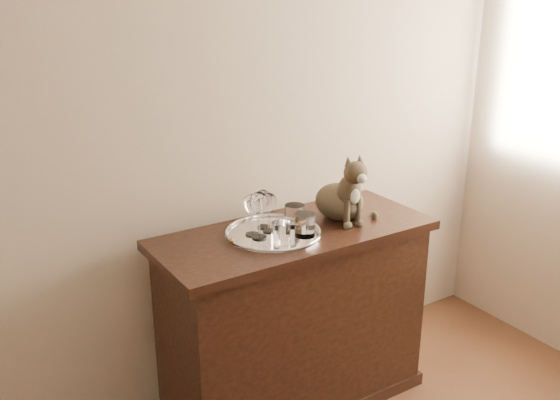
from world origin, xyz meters
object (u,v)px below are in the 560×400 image
Objects in this scene: sideboard at (294,319)px; wine_glass_d at (269,212)px; wine_glass_b at (263,209)px; tumbler_a at (305,225)px; tray at (274,234)px; wine_glass_c at (259,215)px; cat at (340,185)px; tumbler_c at (294,216)px; tumbler_b at (281,233)px; wine_glass_a at (252,215)px.

wine_glass_d is (-0.11, 0.03, 0.52)m from sideboard.
tumbler_a is (0.10, -0.17, -0.04)m from wine_glass_b.
wine_glass_c is at bearing -173.43° from tray.
wine_glass_b is at bearing 174.50° from cat.
tumbler_a reaches higher than tray.
cat reaches higher than tumbler_a.
tumbler_a is at bearing -101.23° from tumbler_c.
cat reaches higher than wine_glass_c.
tray is at bearing -172.48° from cat.
wine_glass_b is 1.93× the size of tumbler_b.
wine_glass_d is 0.54× the size of cat.
tumbler_c reaches higher than tray.
wine_glass_b is at bearing 119.36° from tumbler_a.
tray is 0.11m from tumbler_b.
cat is at bearing -2.13° from tumbler_c.
wine_glass_d is 0.16m from tumbler_a.
wine_glass_d is (-0.00, 0.03, 0.09)m from tray.
wine_glass_a reaches higher than tumbler_b.
wine_glass_b is at bearing 152.44° from tumbler_c.
tumbler_a is (0.17, -0.08, -0.05)m from wine_glass_c.
wine_glass_a is at bearing 102.57° from wine_glass_c.
cat is (0.23, -0.01, 0.10)m from tumbler_c.
tumbler_c is (0.02, 0.11, -0.00)m from tumbler_a.
tumbler_c reaches higher than tumbler_b.
wine_glass_b is 1.76× the size of tumbler_c.
tumbler_b is at bearing -143.20° from sideboard.
tumbler_b is at bearing -100.30° from wine_glass_d.
tumbler_a is at bearing -95.86° from sideboard.
tumbler_c is (0.12, -0.01, -0.04)m from wine_glass_d.
tumbler_b is 0.40m from cat.
tumbler_c is at bearing -176.29° from cat.
wine_glass_b is 0.05m from wine_glass_d.
tumbler_c is at bearing 9.16° from tray.
wine_glass_a is 1.86× the size of tumbler_c.
tray is at bearing 136.33° from tumbler_a.
tumbler_a and tumbler_c have the same top height.
cat reaches higher than tray.
tumbler_a is at bearing -25.95° from wine_glass_c.
wine_glass_c is 0.20m from tumbler_c.
wine_glass_c is at bearing 154.05° from tumbler_a.
wine_glass_b is 0.36m from cat.
wine_glass_c is at bearing 116.13° from tumbler_b.
sideboard is 7.17× the size of wine_glass_b.
sideboard is at bearing -15.94° from wine_glass_d.
sideboard is 6.80× the size of wine_glass_a.
wine_glass_b reaches higher than tray.
cat reaches higher than sideboard.
wine_glass_b is at bearing 50.78° from wine_glass_c.
wine_glass_c is 0.19m from tumbler_a.
tray is 4.61× the size of tumbler_b.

